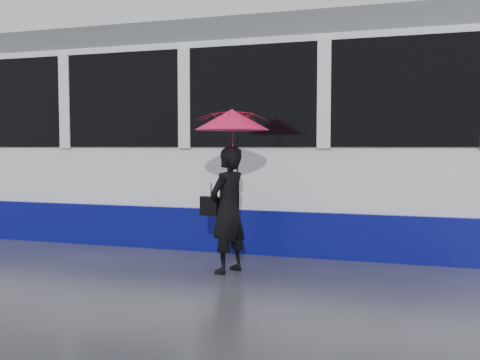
% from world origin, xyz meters
% --- Properties ---
extents(ground, '(90.00, 90.00, 0.00)m').
position_xyz_m(ground, '(0.00, 0.00, 0.00)').
color(ground, '#2D2D32').
rests_on(ground, ground).
extents(rails, '(34.00, 1.51, 0.02)m').
position_xyz_m(rails, '(0.00, 2.50, 0.01)').
color(rails, '#3F3D38').
rests_on(rails, ground).
extents(tram, '(26.00, 2.56, 3.35)m').
position_xyz_m(tram, '(0.72, 2.50, 1.64)').
color(tram, white).
rests_on(tram, ground).
extents(woman, '(0.53, 0.64, 1.51)m').
position_xyz_m(woman, '(-0.74, 0.14, 0.75)').
color(woman, black).
rests_on(woman, ground).
extents(umbrella, '(1.14, 1.14, 1.02)m').
position_xyz_m(umbrella, '(-0.69, 0.14, 1.65)').
color(umbrella, '#F31458').
rests_on(umbrella, ground).
extents(handbag, '(0.29, 0.21, 0.41)m').
position_xyz_m(handbag, '(-0.96, 0.16, 0.79)').
color(handbag, black).
rests_on(handbag, ground).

